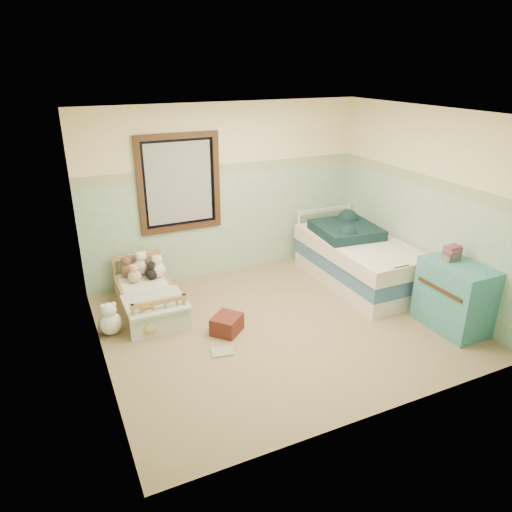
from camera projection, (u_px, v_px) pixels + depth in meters
name	position (u px, v px, depth m)	size (l,w,h in m)	color
floor	(282.00, 324.00, 5.84)	(4.20, 3.60, 0.02)	#8A7757
ceiling	(287.00, 113.00, 4.87)	(4.20, 3.60, 0.02)	white
wall_back	(226.00, 191.00, 6.87)	(4.20, 0.04, 2.50)	beige
wall_front	(388.00, 294.00, 3.85)	(4.20, 0.04, 2.50)	beige
wall_left	(92.00, 258.00, 4.54)	(0.04, 3.60, 2.50)	beige
wall_right	(426.00, 206.00, 6.17)	(0.04, 3.60, 2.50)	beige
wainscot_mint	(227.00, 224.00, 7.05)	(4.20, 0.01, 1.50)	#7DA987
border_strip	(226.00, 169.00, 6.73)	(4.20, 0.01, 0.15)	#496850
window_frame	(179.00, 183.00, 6.48)	(1.16, 0.06, 1.36)	#352010
window_blinds	(179.00, 183.00, 6.49)	(0.92, 0.01, 1.12)	#B9B9B7
toddler_bed_frame	(149.00, 304.00, 6.14)	(0.67, 1.33, 0.17)	#9F723A
toddler_mattress	(148.00, 294.00, 6.08)	(0.61, 1.27, 0.12)	white
patchwork_quilt	(155.00, 302.00, 5.71)	(0.72, 0.67, 0.03)	#89ABD5
plush_bed_brown	(127.00, 270.00, 6.38)	(0.20, 0.20, 0.20)	brown
plush_bed_white	(142.00, 266.00, 6.45)	(0.23, 0.23, 0.23)	white
plush_bed_tan	(135.00, 276.00, 6.22)	(0.18, 0.18, 0.18)	tan
plush_bed_dark	(152.00, 273.00, 6.31)	(0.17, 0.17, 0.17)	black
plush_floor_cream	(110.00, 323.00, 5.57)	(0.27, 0.27, 0.27)	white
plush_floor_tan	(149.00, 326.00, 5.56)	(0.24, 0.24, 0.24)	tan
twin_bed_frame	(358.00, 276.00, 6.88)	(0.99, 1.97, 0.22)	white
twin_boxspring	(359.00, 262.00, 6.79)	(0.99, 1.97, 0.22)	navy
twin_mattress	(360.00, 248.00, 6.71)	(1.03, 2.01, 0.22)	white
teal_blanket	(346.00, 230.00, 6.87)	(0.84, 0.89, 0.14)	black
dresser	(455.00, 296.00, 5.62)	(0.52, 0.83, 0.83)	#367175
book_stack	(452.00, 253.00, 5.54)	(0.17, 0.13, 0.17)	brown
red_pillow	(227.00, 324.00, 5.62)	(0.34, 0.30, 0.21)	maroon
floor_book	(222.00, 352.00, 5.25)	(0.24, 0.18, 0.02)	gold
extra_plush_0	(158.00, 270.00, 6.37)	(0.22, 0.22, 0.22)	white
extra_plush_1	(150.00, 269.00, 6.43)	(0.17, 0.17, 0.17)	brown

